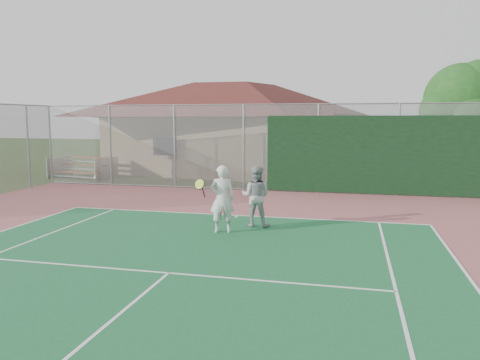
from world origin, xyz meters
name	(u,v)px	position (x,y,z in m)	size (l,w,h in m)	color
back_fence	(320,151)	(2.11, 16.98, 1.67)	(20.08, 0.11, 3.53)	gray
clubhouse	(236,119)	(-3.01, 23.67, 2.92)	(14.60, 10.95, 5.75)	tan
bleachers	(82,167)	(-9.78, 19.14, 0.54)	(2.99, 2.05, 1.02)	#A53F26
tree	(463,102)	(8.27, 22.18, 3.68)	(4.01, 3.80, 5.60)	#372314
player_white_front	(222,199)	(0.11, 9.75, 0.88)	(1.06, 0.76, 1.74)	silver
player_grey_back	(256,197)	(0.81, 10.65, 0.83)	(0.83, 0.66, 1.65)	#A1A3A5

